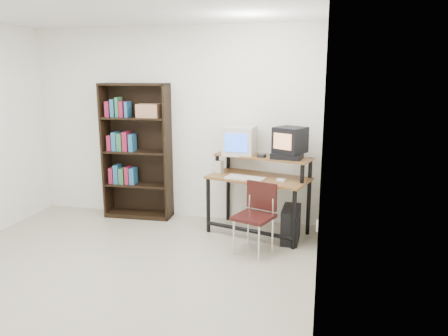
% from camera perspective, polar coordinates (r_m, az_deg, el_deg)
% --- Properties ---
extents(floor, '(4.00, 4.00, 0.01)m').
position_cam_1_polar(floor, '(4.63, -14.63, -13.75)').
color(floor, '#B7AF97').
rests_on(floor, ground).
extents(ceiling, '(4.00, 4.00, 0.01)m').
position_cam_1_polar(ceiling, '(4.21, -16.71, 20.02)').
color(ceiling, white).
rests_on(ceiling, back_wall).
extents(back_wall, '(4.00, 0.01, 2.60)m').
position_cam_1_polar(back_wall, '(6.04, -6.60, 5.67)').
color(back_wall, white).
rests_on(back_wall, floor).
extents(right_wall, '(0.01, 4.00, 2.60)m').
position_cam_1_polar(right_wall, '(3.73, 12.60, 1.16)').
color(right_wall, white).
rests_on(right_wall, floor).
extents(computer_desk, '(1.34, 0.92, 0.98)m').
position_cam_1_polar(computer_desk, '(5.45, 4.61, -1.57)').
color(computer_desk, brown).
rests_on(computer_desk, floor).
extents(crt_monitor, '(0.39, 0.40, 0.36)m').
position_cam_1_polar(crt_monitor, '(5.57, 2.04, 3.61)').
color(crt_monitor, beige).
rests_on(crt_monitor, computer_desk).
extents(vcr, '(0.40, 0.31, 0.08)m').
position_cam_1_polar(vcr, '(5.32, 8.22, 1.53)').
color(vcr, black).
rests_on(vcr, computer_desk).
extents(crt_tv, '(0.44, 0.44, 0.31)m').
position_cam_1_polar(crt_tv, '(5.33, 8.62, 3.65)').
color(crt_tv, black).
rests_on(crt_tv, vcr).
extents(cd_spindle, '(0.16, 0.16, 0.05)m').
position_cam_1_polar(cd_spindle, '(5.38, 4.91, 1.58)').
color(cd_spindle, '#26262B').
rests_on(cd_spindle, computer_desk).
extents(keyboard, '(0.51, 0.31, 0.03)m').
position_cam_1_polar(keyboard, '(5.31, 2.78, -1.39)').
color(keyboard, beige).
rests_on(keyboard, computer_desk).
extents(mousepad, '(0.26, 0.23, 0.01)m').
position_cam_1_polar(mousepad, '(5.23, 7.48, -1.86)').
color(mousepad, black).
rests_on(mousepad, computer_desk).
extents(mouse, '(0.11, 0.09, 0.03)m').
position_cam_1_polar(mouse, '(5.25, 7.47, -1.60)').
color(mouse, white).
rests_on(mouse, mousepad).
extents(desk_speaker, '(0.10, 0.10, 0.17)m').
position_cam_1_polar(desk_speaker, '(5.62, -0.58, 0.10)').
color(desk_speaker, beige).
rests_on(desk_speaker, computer_desk).
extents(pc_tower, '(0.21, 0.45, 0.42)m').
position_cam_1_polar(pc_tower, '(5.37, 8.72, -7.27)').
color(pc_tower, black).
rests_on(pc_tower, floor).
extents(school_chair, '(0.51, 0.51, 0.79)m').
position_cam_1_polar(school_chair, '(4.94, 4.28, -5.55)').
color(school_chair, black).
rests_on(school_chair, floor).
extents(bookshelf, '(0.94, 0.34, 1.86)m').
position_cam_1_polar(bookshelf, '(6.14, -11.28, 2.33)').
color(bookshelf, black).
rests_on(bookshelf, floor).
extents(wall_outlet, '(0.02, 0.08, 0.12)m').
position_cam_1_polar(wall_outlet, '(5.10, 12.06, -7.38)').
color(wall_outlet, beige).
rests_on(wall_outlet, right_wall).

